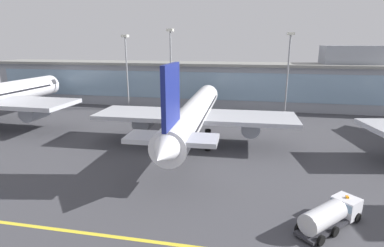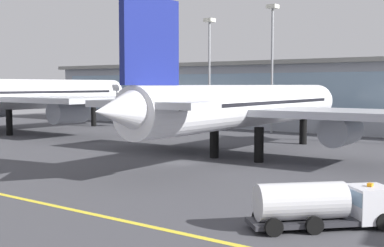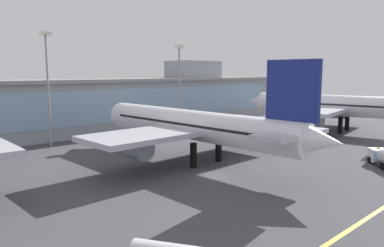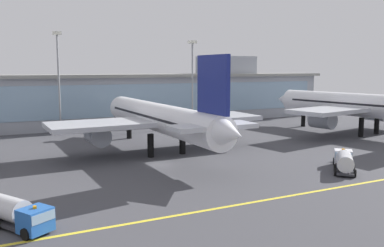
{
  "view_description": "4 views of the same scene",
  "coord_description": "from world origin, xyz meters",
  "px_view_note": "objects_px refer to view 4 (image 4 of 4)",
  "views": [
    {
      "loc": [
        14.16,
        -47.0,
        19.41
      ],
      "look_at": [
        3.24,
        8.38,
        4.33
      ],
      "focal_mm": 28.15,
      "sensor_mm": 36.0,
      "label": 1
    },
    {
      "loc": [
        35.49,
        -46.01,
        8.93
      ],
      "look_at": [
        -7.05,
        11.53,
        3.5
      ],
      "focal_mm": 48.25,
      "sensor_mm": 36.0,
      "label": 2
    },
    {
      "loc": [
        -38.74,
        -36.52,
        15.34
      ],
      "look_at": [
        3.35,
        8.85,
        6.62
      ],
      "focal_mm": 34.37,
      "sensor_mm": 36.0,
      "label": 3
    },
    {
      "loc": [
        -23.58,
        -59.25,
        15.12
      ],
      "look_at": [
        9.35,
        7.21,
        5.13
      ],
      "focal_mm": 38.38,
      "sensor_mm": 36.0,
      "label": 4
    }
  ],
  "objects_px": {
    "fuel_tanker_truck": "(344,160)",
    "baggage_tug_near": "(16,213)",
    "apron_light_mast_centre": "(192,70)",
    "airliner_near_right": "(160,118)",
    "apron_light_mast_west": "(58,68)",
    "airliner_far_right": "(358,106)"
  },
  "relations": [
    {
      "from": "apron_light_mast_centre",
      "to": "apron_light_mast_west",
      "type": "bearing_deg",
      "value": 173.48
    },
    {
      "from": "apron_light_mast_west",
      "to": "apron_light_mast_centre",
      "type": "relative_size",
      "value": 1.06
    },
    {
      "from": "fuel_tanker_truck",
      "to": "baggage_tug_near",
      "type": "xyz_separation_m",
      "value": [
        -45.4,
        -2.58,
        0.0
      ]
    },
    {
      "from": "airliner_far_right",
      "to": "apron_light_mast_centre",
      "type": "xyz_separation_m",
      "value": [
        -29.44,
        26.98,
        8.01
      ]
    },
    {
      "from": "airliner_far_right",
      "to": "apron_light_mast_centre",
      "type": "distance_m",
      "value": 40.73
    },
    {
      "from": "airliner_near_right",
      "to": "apron_light_mast_west",
      "type": "distance_m",
      "value": 33.88
    },
    {
      "from": "airliner_near_right",
      "to": "fuel_tanker_truck",
      "type": "height_order",
      "value": "airliner_near_right"
    },
    {
      "from": "fuel_tanker_truck",
      "to": "baggage_tug_near",
      "type": "distance_m",
      "value": 45.47
    },
    {
      "from": "baggage_tug_near",
      "to": "apron_light_mast_centre",
      "type": "xyz_separation_m",
      "value": [
        45.31,
        53.37,
        13.09
      ]
    },
    {
      "from": "airliner_near_right",
      "to": "apron_light_mast_west",
      "type": "bearing_deg",
      "value": 21.48
    },
    {
      "from": "airliner_near_right",
      "to": "apron_light_mast_centre",
      "type": "bearing_deg",
      "value": -38.13
    },
    {
      "from": "airliner_near_right",
      "to": "apron_light_mast_centre",
      "type": "relative_size",
      "value": 2.35
    },
    {
      "from": "airliner_near_right",
      "to": "baggage_tug_near",
      "type": "relative_size",
      "value": 5.75
    },
    {
      "from": "baggage_tug_near",
      "to": "apron_light_mast_centre",
      "type": "distance_m",
      "value": 71.23
    },
    {
      "from": "fuel_tanker_truck",
      "to": "airliner_far_right",
      "type": "bearing_deg",
      "value": -7.15
    },
    {
      "from": "fuel_tanker_truck",
      "to": "apron_light_mast_centre",
      "type": "xyz_separation_m",
      "value": [
        -0.09,
        50.8,
        13.09
      ]
    },
    {
      "from": "airliner_far_right",
      "to": "fuel_tanker_truck",
      "type": "relative_size",
      "value": 5.95
    },
    {
      "from": "fuel_tanker_truck",
      "to": "airliner_near_right",
      "type": "bearing_deg",
      "value": 82.78
    },
    {
      "from": "apron_light_mast_west",
      "to": "apron_light_mast_centre",
      "type": "xyz_separation_m",
      "value": [
        32.37,
        -3.7,
        -0.71
      ]
    },
    {
      "from": "baggage_tug_near",
      "to": "fuel_tanker_truck",
      "type": "bearing_deg",
      "value": 62.28
    },
    {
      "from": "apron_light_mast_centre",
      "to": "airliner_near_right",
      "type": "bearing_deg",
      "value": -126.74
    },
    {
      "from": "airliner_near_right",
      "to": "apron_light_mast_centre",
      "type": "height_order",
      "value": "apron_light_mast_centre"
    }
  ]
}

